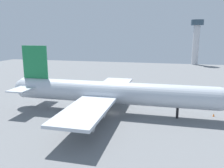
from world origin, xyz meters
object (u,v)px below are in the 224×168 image
Objects in this scene: cargo_loader at (149,93)px; control_tower at (196,38)px; cargo_airplane at (111,93)px; safety_cone_nose at (214,115)px.

control_tower is (26.14, 102.46, 18.90)m from cargo_loader.
cargo_loader is 0.16× the size of control_tower.
control_tower is at bearing 75.69° from cargo_loader.
control_tower reaches higher than cargo_airplane.
cargo_loader is at bearing 137.90° from safety_cone_nose.
cargo_airplane is 77.73× the size of safety_cone_nose.
cargo_loader is 25.72m from safety_cone_nose.
safety_cone_nose is at bearing -42.10° from cargo_loader.
cargo_airplane is at bearing -113.80° from cargo_loader.
cargo_loader is (9.29, 21.05, -4.83)m from cargo_airplane.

